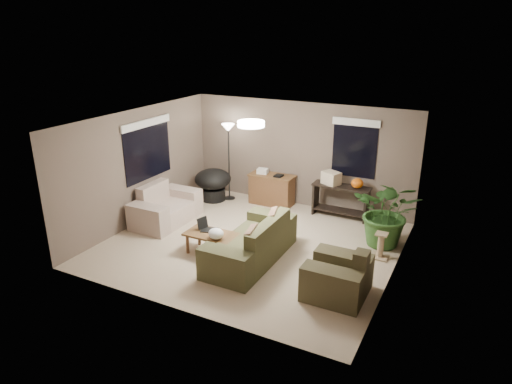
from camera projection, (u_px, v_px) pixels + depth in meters
The scene contains 20 objects.
room_shell at pixel (251, 185), 8.73m from camera, with size 5.50×5.50×5.50m.
main_sofa at pixel (253, 246), 8.44m from camera, with size 0.95×2.20×0.85m.
throw_pillows at pixel (265, 231), 8.21m from camera, with size 0.35×1.39×0.47m.
loveseat at pixel (165, 209), 10.12m from camera, with size 0.90×1.60×0.85m.
armchair at pixel (338, 278), 7.35m from camera, with size 0.95×1.00×0.85m.
coffee_table at pixel (211, 236), 8.67m from camera, with size 1.00×0.55×0.42m.
laptop at pixel (207, 227), 8.78m from camera, with size 0.42×0.33×0.24m.
plastic_bag at pixel (216, 234), 8.40m from camera, with size 0.29×0.26×0.20m, color white.
desk at pixel (272, 189), 11.10m from camera, with size 1.10×0.50×0.75m.
desk_papers at pixel (266, 172), 11.01m from camera, with size 0.68×0.28×0.12m.
console_table at pixel (341, 199), 10.34m from camera, with size 1.30×0.40×0.75m.
pumpkin at pixel (357, 183), 10.04m from camera, with size 0.27×0.27×0.22m, color orange.
cardboard_box at pixel (331, 178), 10.29m from camera, with size 0.38×0.29×0.29m, color beige.
papasan_chair at pixel (213, 182), 11.34m from camera, with size 1.19×1.19×0.80m.
floor_lamp at pixel (228, 137), 11.04m from camera, with size 0.32×0.32×1.91m.
ceiling_fixture at pixel (251, 124), 8.32m from camera, with size 0.50×0.50×0.10m, color white.
houseplant at pixel (387, 220), 8.94m from camera, with size 1.27×1.41×1.10m, color #2D5923.
cat_scratching_post at pixel (380, 247), 8.56m from camera, with size 0.32×0.32×0.50m.
window_left at pixel (147, 140), 9.96m from camera, with size 0.05×1.56×1.33m.
window_back at pixel (355, 138), 10.06m from camera, with size 1.06×0.05×1.33m.
Camera 1 is at (3.83, -7.30, 4.12)m, focal length 32.00 mm.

